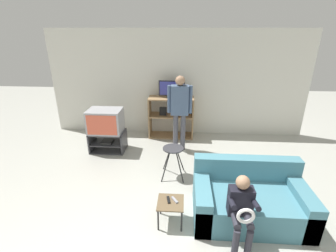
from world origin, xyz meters
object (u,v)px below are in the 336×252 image
(remote_control_black, at_px, (168,200))
(person_standing_adult, at_px, (180,106))
(folding_stool, at_px, (173,153))
(television_main, at_px, (105,121))
(couch, at_px, (249,200))
(media_shelf, at_px, (171,117))
(television_flat, at_px, (172,90))
(snack_table, at_px, (171,205))
(remote_control_white, at_px, (175,200))
(person_seated_child, at_px, (241,208))
(tv_stand, at_px, (108,141))

(remote_control_black, xyz_separation_m, person_standing_adult, (0.09, 2.26, 0.66))
(folding_stool, bearing_deg, television_main, 148.04)
(folding_stool, relative_size, person_standing_adult, 0.35)
(folding_stool, bearing_deg, couch, -39.85)
(media_shelf, bearing_deg, television_flat, 52.29)
(television_main, distance_m, snack_table, 2.69)
(television_flat, distance_m, folding_stool, 1.98)
(media_shelf, xyz_separation_m, remote_control_white, (0.22, -2.97, -0.16))
(folding_stool, bearing_deg, media_shelf, 94.52)
(media_shelf, xyz_separation_m, snack_table, (0.17, -3.01, -0.22))
(remote_control_black, relative_size, remote_control_white, 1.00)
(television_main, xyz_separation_m, person_seated_child, (2.44, -2.47, -0.12))
(remote_control_white, relative_size, person_standing_adult, 0.09)
(folding_stool, height_order, couch, couch)
(person_standing_adult, bearing_deg, television_main, -175.10)
(remote_control_white, bearing_deg, remote_control_black, 150.70)
(television_flat, bearing_deg, person_seated_child, -72.83)
(television_flat, bearing_deg, snack_table, -87.10)
(television_flat, bearing_deg, tv_stand, -147.43)
(tv_stand, bearing_deg, snack_table, -54.18)
(media_shelf, bearing_deg, remote_control_white, -85.73)
(folding_stool, relative_size, person_seated_child, 0.61)
(television_main, distance_m, person_standing_adult, 1.66)
(folding_stool, bearing_deg, remote_control_black, -90.40)
(television_main, relative_size, person_seated_child, 0.75)
(tv_stand, distance_m, folding_stool, 1.81)
(remote_control_white, bearing_deg, television_flat, 61.25)
(television_main, height_order, person_seated_child, person_seated_child)
(television_main, bearing_deg, remote_control_white, -52.59)
(media_shelf, bearing_deg, person_seated_child, -72.53)
(remote_control_white, relative_size, couch, 0.09)
(folding_stool, bearing_deg, person_standing_adult, 85.74)
(folding_stool, distance_m, remote_control_black, 1.17)
(media_shelf, relative_size, person_standing_adult, 0.66)
(remote_control_white, bearing_deg, snack_table, -179.06)
(person_seated_child, bearing_deg, folding_stool, 120.90)
(snack_table, bearing_deg, tv_stand, 125.82)
(television_main, xyz_separation_m, remote_control_white, (1.62, -2.12, -0.34))
(folding_stool, bearing_deg, television_flat, 94.06)
(television_flat, xyz_separation_m, remote_control_black, (0.12, -2.99, -0.85))
(television_flat, distance_m, remote_control_black, 3.11)
(snack_table, distance_m, remote_control_black, 0.08)
(television_flat, xyz_separation_m, remote_control_white, (0.21, -2.99, -0.85))
(media_shelf, distance_m, remote_control_white, 2.98)
(person_seated_child, bearing_deg, remote_control_black, 159.19)
(snack_table, distance_m, couch, 1.15)
(person_standing_adult, relative_size, person_seated_child, 1.74)
(snack_table, relative_size, person_seated_child, 0.38)
(television_main, bearing_deg, person_seated_child, -45.30)
(couch, bearing_deg, media_shelf, 115.03)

